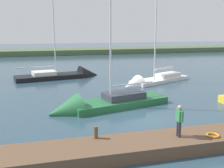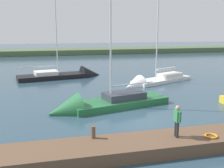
% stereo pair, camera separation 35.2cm
% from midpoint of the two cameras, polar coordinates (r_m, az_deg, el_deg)
% --- Properties ---
extents(ground_plane, '(200.00, 200.00, 0.00)m').
position_cam_midpoint_polar(ground_plane, '(18.10, 6.57, -7.66)').
color(ground_plane, '#2D4756').
extents(far_shoreline, '(180.00, 8.00, 2.40)m').
position_cam_midpoint_polar(far_shoreline, '(66.12, -8.32, 6.42)').
color(far_shoreline, '#4C603D').
rests_on(far_shoreline, ground_plane).
extents(dock_pier, '(25.24, 2.27, 0.64)m').
position_cam_midpoint_polar(dock_pier, '(14.11, 13.03, -12.26)').
color(dock_pier, brown).
rests_on(dock_pier, ground_plane).
extents(mooring_post_far, '(0.21, 0.21, 0.62)m').
position_cam_midpoint_polar(mooring_post_far, '(13.44, -3.28, -10.31)').
color(mooring_post_far, brown).
rests_on(mooring_post_far, dock_pier).
extents(life_ring_buoy, '(0.66, 0.66, 0.10)m').
position_cam_midpoint_polar(life_ring_buoy, '(14.60, 21.17, -10.37)').
color(life_ring_buoy, orange).
rests_on(life_ring_buoy, dock_pier).
extents(sailboat_inner_slip, '(9.97, 4.81, 11.62)m').
position_cam_midpoint_polar(sailboat_inner_slip, '(20.31, -2.80, -4.86)').
color(sailboat_inner_slip, '#236638').
rests_on(sailboat_inner_slip, ground_plane).
extents(sailboat_behind_pier, '(9.46, 5.85, 11.86)m').
position_cam_midpoint_polar(sailboat_behind_pier, '(30.03, 8.93, 0.37)').
color(sailboat_behind_pier, white).
rests_on(sailboat_behind_pier, ground_plane).
extents(sailboat_mid_channel, '(10.66, 4.61, 11.19)m').
position_cam_midpoint_polar(sailboat_mid_channel, '(33.86, -8.96, 1.62)').
color(sailboat_mid_channel, black).
rests_on(sailboat_mid_channel, ground_plane).
extents(person_on_dock, '(0.24, 0.63, 1.65)m').
position_cam_midpoint_polar(person_on_dock, '(13.76, 14.54, -7.33)').
color(person_on_dock, '#28282D').
rests_on(person_on_dock, dock_pier).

